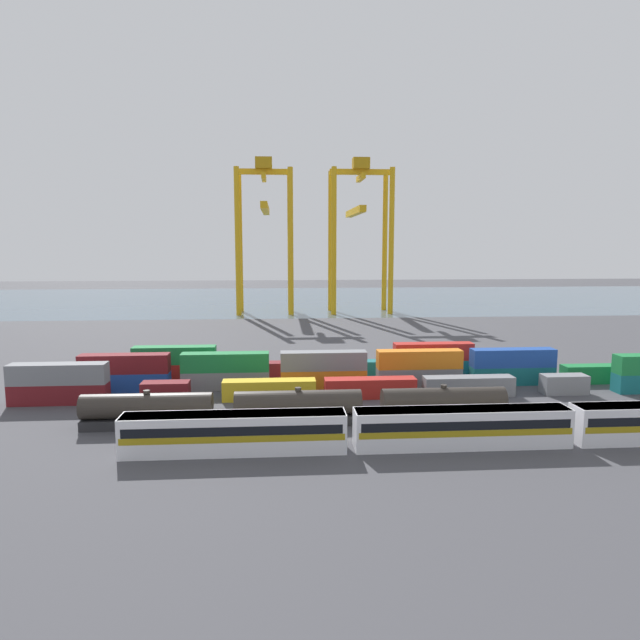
% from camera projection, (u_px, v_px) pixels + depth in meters
% --- Properties ---
extents(ground_plane, '(420.00, 420.00, 0.00)m').
position_uv_depth(ground_plane, '(334.00, 344.00, 113.97)').
color(ground_plane, '#424247').
extents(harbour_water, '(400.00, 110.00, 0.01)m').
position_uv_depth(harbour_water, '(309.00, 299.00, 208.23)').
color(harbour_water, '#475B6B').
rests_on(harbour_water, ground_plane).
extents(passenger_train, '(66.77, 3.14, 3.90)m').
position_uv_depth(passenger_train, '(462.00, 426.00, 55.74)').
color(passenger_train, silver).
rests_on(passenger_train, ground_plane).
extents(freight_tank_row, '(47.53, 2.76, 4.22)m').
position_uv_depth(freight_tank_row, '(298.00, 407.00, 62.82)').
color(freight_tank_row, '#232326').
rests_on(freight_tank_row, ground_plane).
extents(shipping_container_0, '(12.10, 2.44, 2.60)m').
position_uv_depth(shipping_container_0, '(59.00, 394.00, 70.99)').
color(shipping_container_0, maroon).
rests_on(shipping_container_0, ground_plane).
extents(shipping_container_1, '(12.10, 2.44, 2.60)m').
position_uv_depth(shipping_container_1, '(58.00, 374.00, 70.65)').
color(shipping_container_1, slate).
rests_on(shipping_container_1, shipping_container_0).
extents(shipping_container_2, '(6.04, 2.44, 2.60)m').
position_uv_depth(shipping_container_2, '(166.00, 392.00, 71.96)').
color(shipping_container_2, maroon).
rests_on(shipping_container_2, ground_plane).
extents(shipping_container_3, '(12.10, 2.44, 2.60)m').
position_uv_depth(shipping_container_3, '(269.00, 390.00, 72.92)').
color(shipping_container_3, gold).
rests_on(shipping_container_3, ground_plane).
extents(shipping_container_4, '(12.10, 2.44, 2.60)m').
position_uv_depth(shipping_container_4, '(370.00, 388.00, 73.88)').
color(shipping_container_4, '#AD211C').
rests_on(shipping_container_4, ground_plane).
extents(shipping_container_5, '(12.10, 2.44, 2.60)m').
position_uv_depth(shipping_container_5, '(468.00, 386.00, 74.84)').
color(shipping_container_5, slate).
rests_on(shipping_container_5, ground_plane).
extents(shipping_container_6, '(6.04, 2.44, 2.60)m').
position_uv_depth(shipping_container_6, '(564.00, 384.00, 75.80)').
color(shipping_container_6, slate).
rests_on(shipping_container_6, ground_plane).
extents(shipping_container_9, '(12.10, 2.44, 2.60)m').
position_uv_depth(shipping_container_9, '(125.00, 382.00, 77.02)').
color(shipping_container_9, '#1C4299').
rests_on(shipping_container_9, ground_plane).
extents(shipping_container_10, '(12.10, 2.44, 2.60)m').
position_uv_depth(shipping_container_10, '(124.00, 364.00, 76.67)').
color(shipping_container_10, maroon).
rests_on(shipping_container_10, shipping_container_9).
extents(shipping_container_11, '(12.10, 2.44, 2.60)m').
position_uv_depth(shipping_container_11, '(226.00, 380.00, 78.01)').
color(shipping_container_11, slate).
rests_on(shipping_container_11, ground_plane).
extents(shipping_container_12, '(12.10, 2.44, 2.60)m').
position_uv_depth(shipping_container_12, '(225.00, 362.00, 77.66)').
color(shipping_container_12, '#197538').
rests_on(shipping_container_12, shipping_container_11).
extents(shipping_container_13, '(12.10, 2.44, 2.60)m').
position_uv_depth(shipping_container_13, '(324.00, 379.00, 79.00)').
color(shipping_container_13, orange).
rests_on(shipping_container_13, ground_plane).
extents(shipping_container_14, '(12.10, 2.44, 2.60)m').
position_uv_depth(shipping_container_14, '(324.00, 361.00, 78.65)').
color(shipping_container_14, slate).
rests_on(shipping_container_14, shipping_container_13).
extents(shipping_container_15, '(12.10, 2.44, 2.60)m').
position_uv_depth(shipping_container_15, '(419.00, 377.00, 79.99)').
color(shipping_container_15, slate).
rests_on(shipping_container_15, ground_plane).
extents(shipping_container_16, '(12.10, 2.44, 2.60)m').
position_uv_depth(shipping_container_16, '(419.00, 359.00, 79.64)').
color(shipping_container_16, orange).
rests_on(shipping_container_16, shipping_container_15).
extents(shipping_container_17, '(12.10, 2.44, 2.60)m').
position_uv_depth(shipping_container_17, '(512.00, 375.00, 80.98)').
color(shipping_container_17, '#146066').
rests_on(shipping_container_17, ground_plane).
extents(shipping_container_18, '(12.10, 2.44, 2.60)m').
position_uv_depth(shipping_container_18, '(513.00, 358.00, 80.63)').
color(shipping_container_18, '#1C4299').
rests_on(shipping_container_18, shipping_container_17).
extents(shipping_container_19, '(12.10, 2.44, 2.60)m').
position_uv_depth(shipping_container_19, '(603.00, 374.00, 81.97)').
color(shipping_container_19, '#197538').
rests_on(shipping_container_19, ground_plane).
extents(shipping_container_21, '(12.10, 2.44, 2.60)m').
position_uv_depth(shipping_container_21, '(175.00, 372.00, 82.97)').
color(shipping_container_21, '#AD211C').
rests_on(shipping_container_21, ground_plane).
extents(shipping_container_22, '(12.10, 2.44, 2.60)m').
position_uv_depth(shipping_container_22, '(174.00, 355.00, 82.62)').
color(shipping_container_22, '#197538').
rests_on(shipping_container_22, shipping_container_21).
extents(shipping_container_23, '(6.04, 2.44, 2.60)m').
position_uv_depth(shipping_container_23, '(263.00, 371.00, 83.91)').
color(shipping_container_23, maroon).
rests_on(shipping_container_23, ground_plane).
extents(shipping_container_24, '(12.10, 2.44, 2.60)m').
position_uv_depth(shipping_container_24, '(349.00, 369.00, 84.85)').
color(shipping_container_24, '#146066').
rests_on(shipping_container_24, ground_plane).
extents(shipping_container_25, '(12.10, 2.44, 2.60)m').
position_uv_depth(shipping_container_25, '(433.00, 368.00, 85.79)').
color(shipping_container_25, '#146066').
rests_on(shipping_container_25, ground_plane).
extents(shipping_container_26, '(12.10, 2.44, 2.60)m').
position_uv_depth(shipping_container_26, '(433.00, 351.00, 85.44)').
color(shipping_container_26, '#AD211C').
rests_on(shipping_container_26, shipping_container_25).
extents(gantry_crane_west, '(16.64, 37.54, 45.00)m').
position_uv_depth(gantry_crane_west, '(265.00, 221.00, 165.67)').
color(gantry_crane_west, gold).
rests_on(gantry_crane_west, ground_plane).
extents(gantry_crane_central, '(18.28, 34.50, 45.19)m').
position_uv_depth(gantry_crane_central, '(359.00, 222.00, 167.17)').
color(gantry_crane_central, gold).
rests_on(gantry_crane_central, ground_plane).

